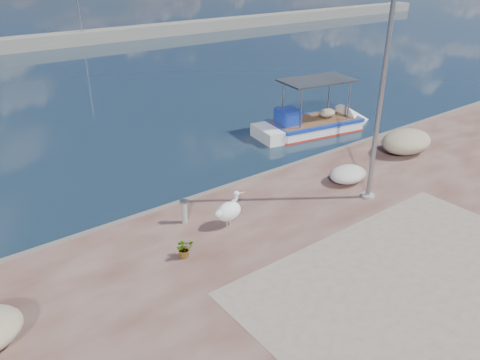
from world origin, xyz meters
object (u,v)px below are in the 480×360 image
pelican (229,211)px  lamp_post (379,103)px  boat_right (313,127)px  bollard_near (184,211)px

pelican → lamp_post: 5.75m
lamp_post → boat_right: bearing=58.0°
boat_right → bollard_near: boat_right is taller
boat_right → lamp_post: size_ratio=0.94×
boat_right → bollard_near: (-10.07, -4.45, 0.68)m
boat_right → pelican: 10.61m
pelican → lamp_post: size_ratio=0.16×
pelican → lamp_post: bearing=-15.8°
lamp_post → bollard_near: 6.92m
lamp_post → bollard_near: bearing=158.5°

